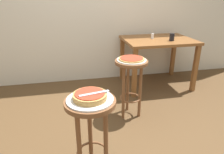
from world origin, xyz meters
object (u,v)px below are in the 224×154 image
at_px(pizza_middle, 132,59).
at_px(dining_table, 158,46).
at_px(stool_middle, 131,76).
at_px(serving_plate_middle, 132,60).
at_px(cup_near_edge, 172,37).
at_px(condiment_shaker, 152,36).
at_px(pizza_server_knife, 94,93).
at_px(pizza_foreground, 90,96).
at_px(stool_foreground, 91,122).
at_px(serving_plate_foreground, 90,99).

bearing_deg(pizza_middle, dining_table, 50.27).
distance_m(stool_middle, serving_plate_middle, 0.19).
xyz_separation_m(cup_near_edge, condiment_shaker, (-0.22, 0.19, -0.01)).
relative_size(pizza_middle, condiment_shaker, 3.70).
relative_size(stool_middle, serving_plate_middle, 2.12).
relative_size(pizza_middle, cup_near_edge, 2.69).
xyz_separation_m(cup_near_edge, pizza_server_knife, (-1.34, -1.49, -0.04)).
xyz_separation_m(stool_middle, serving_plate_middle, (0.00, 0.00, 0.19)).
bearing_deg(pizza_middle, pizza_foreground, -124.14).
bearing_deg(stool_foreground, dining_table, 53.01).
relative_size(serving_plate_foreground, pizza_server_knife, 1.54).
relative_size(serving_plate_foreground, condiment_shaker, 4.30).
height_order(serving_plate_middle, dining_table, dining_table).
bearing_deg(stool_middle, pizza_foreground, -124.14).
xyz_separation_m(pizza_foreground, cup_near_edge, (1.37, 1.47, 0.07)).
bearing_deg(serving_plate_foreground, stool_foreground, 90.00).
bearing_deg(cup_near_edge, pizza_middle, -141.51).
bearing_deg(serving_plate_middle, stool_foreground, -124.14).
xyz_separation_m(serving_plate_foreground, pizza_foreground, (0.00, 0.00, 0.03)).
xyz_separation_m(dining_table, condiment_shaker, (-0.09, 0.03, 0.15)).
xyz_separation_m(serving_plate_foreground, condiment_shaker, (1.15, 1.67, 0.08)).
distance_m(serving_plate_foreground, pizza_server_knife, 0.07).
bearing_deg(condiment_shaker, pizza_server_knife, -123.55).
bearing_deg(stool_middle, cup_near_edge, 38.49).
distance_m(stool_foreground, serving_plate_foreground, 0.19).
xyz_separation_m(stool_foreground, pizza_foreground, (0.00, -0.00, 0.22)).
height_order(pizza_middle, dining_table, dining_table).
height_order(pizza_foreground, cup_near_edge, cup_near_edge).
bearing_deg(stool_foreground, serving_plate_foreground, -90.00).
xyz_separation_m(pizza_foreground, dining_table, (1.23, 1.64, -0.09)).
distance_m(serving_plate_middle, pizza_server_knife, 1.00).
height_order(serving_plate_middle, pizza_server_knife, pizza_server_knife).
bearing_deg(pizza_middle, pizza_server_knife, -122.08).
bearing_deg(pizza_foreground, condiment_shaker, 55.43).
height_order(cup_near_edge, pizza_server_knife, cup_near_edge).
xyz_separation_m(pizza_middle, cup_near_edge, (0.81, 0.64, 0.08)).
xyz_separation_m(stool_foreground, condiment_shaker, (1.15, 1.67, 0.28)).
height_order(stool_foreground, dining_table, dining_table).
relative_size(serving_plate_foreground, serving_plate_middle, 1.02).
bearing_deg(serving_plate_foreground, cup_near_edge, 47.06).
relative_size(condiment_shaker, pizza_server_knife, 0.36).
bearing_deg(stool_foreground, pizza_server_knife, -33.69).
height_order(stool_foreground, stool_middle, same).
bearing_deg(condiment_shaker, serving_plate_foreground, -124.57).
height_order(cup_near_edge, condiment_shaker, cup_near_edge).
bearing_deg(pizza_server_knife, dining_table, 42.54).
bearing_deg(cup_near_edge, stool_foreground, -132.94).
xyz_separation_m(pizza_foreground, serving_plate_middle, (0.56, 0.83, -0.03)).
bearing_deg(pizza_middle, condiment_shaker, 55.00).
distance_m(stool_middle, cup_near_edge, 1.07).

